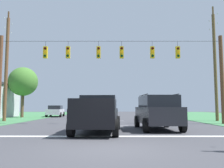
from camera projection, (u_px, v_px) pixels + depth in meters
name	position (u px, v px, depth m)	size (l,w,h in m)	color
ground_plane	(109.00, 149.00, 7.72)	(120.00, 120.00, 0.00)	#3D3D42
stop_bar_stripe	(110.00, 136.00, 10.95)	(14.58, 0.45, 0.01)	white
lane_dash_0	(111.00, 126.00, 16.93)	(0.15, 2.50, 0.01)	white
lane_dash_1	(112.00, 121.00, 22.94)	(0.15, 2.50, 0.01)	white
lane_dash_2	(112.00, 117.00, 30.85)	(0.15, 2.50, 0.01)	white
lane_dash_3	(112.00, 116.00, 36.66)	(0.15, 2.50, 0.01)	white
overhead_signal_span	(112.00, 72.00, 19.05)	(17.92, 0.31, 7.04)	brown
pickup_truck	(99.00, 114.00, 12.70)	(2.48, 5.49, 1.95)	black
suv_black	(158.00, 112.00, 14.25)	(2.37, 4.87, 2.05)	black
distant_car_crossing_white	(101.00, 111.00, 30.96)	(4.44, 2.32, 1.52)	silver
distant_car_oncoming	(157.00, 112.00, 24.45)	(2.16, 4.37, 1.52)	navy
distant_car_far_parked	(56.00, 111.00, 32.56)	(2.22, 4.40, 1.52)	silver
utility_pole_mid_right	(216.00, 63.00, 22.88)	(0.29, 2.00, 11.10)	brown
utility_pole_near_left	(8.00, 66.00, 22.72)	(0.31, 1.78, 10.51)	brown
tree_roadside_right	(24.00, 82.00, 30.51)	(3.64, 3.64, 6.35)	brown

